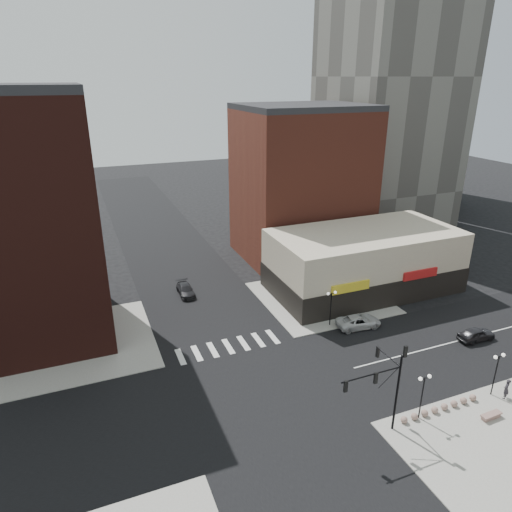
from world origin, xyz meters
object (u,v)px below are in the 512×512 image
dark_sedan_north (186,290)px  stone_bench (491,416)px  street_lamp_se_a (424,386)px  street_lamp_ne (331,300)px  white_suv (359,322)px  dark_sedan_east (476,334)px  traffic_signal (386,378)px  pedestrian (506,389)px  street_lamp_se_b (498,364)px

dark_sedan_north → stone_bench: dark_sedan_north is taller
street_lamp_se_a → stone_bench: bearing=-22.4°
street_lamp_ne → white_suv: size_ratio=0.82×
street_lamp_ne → dark_sedan_east: size_ratio=0.99×
traffic_signal → street_lamp_se_a: traffic_signal is taller
white_suv → street_lamp_se_a: bearing=171.0°
dark_sedan_east → pedestrian: pedestrian is taller
street_lamp_se_a → dark_sedan_east: size_ratio=0.99×
street_lamp_ne → dark_sedan_north: size_ratio=0.92×
street_lamp_ne → dark_sedan_east: (12.97, -8.53, -2.58)m
street_lamp_se_b → dark_sedan_north: bearing=124.1°
white_suv → street_lamp_se_b: bearing=-158.2°
street_lamp_se_b → street_lamp_ne: 17.46m
traffic_signal → pedestrian: (12.47, -0.98, -3.89)m
street_lamp_se_a → stone_bench: (5.50, -2.27, -2.93)m
traffic_signal → street_lamp_se_b: size_ratio=1.87×
street_lamp_se_a → street_lamp_ne: 16.03m
traffic_signal → street_lamp_ne: (4.76, 15.83, -1.67)m
street_lamp_se_b → stone_bench: size_ratio=2.15×
pedestrian → stone_bench: bearing=-8.1°
dark_sedan_east → dark_sedan_north: bearing=50.8°
traffic_signal → street_lamp_se_b: 11.88m
street_lamp_se_a → street_lamp_se_b: same height
dark_sedan_east → white_suv: bearing=56.6°
traffic_signal → dark_sedan_north: bearing=106.0°
traffic_signal → white_suv: (7.59, 14.33, -4.25)m
street_lamp_se_a → street_lamp_ne: same height
street_lamp_ne → dark_sedan_north: bearing=133.7°
traffic_signal → white_suv: bearing=62.1°
white_suv → traffic_signal: bearing=157.9°
white_suv → dark_sedan_east: (10.14, -7.03, 0.01)m
traffic_signal → dark_sedan_north: (-8.51, 29.73, -4.31)m
street_lamp_se_a → dark_sedan_east: bearing=28.1°
white_suv → dark_sedan_east: size_ratio=1.22×
street_lamp_ne → dark_sedan_north: street_lamp_ne is taller
traffic_signal → dark_sedan_east: size_ratio=1.85×
white_suv → stone_bench: (1.68, -16.77, -0.35)m
street_lamp_se_a → street_lamp_se_b: (8.00, 0.00, 0.00)m
pedestrian → stone_bench: size_ratio=0.98×
street_lamp_ne → stone_bench: size_ratio=2.15×
pedestrian → street_lamp_se_b: bearing=-81.6°
street_lamp_ne → dark_sedan_east: bearing=-33.3°
dark_sedan_east → stone_bench: size_ratio=2.16×
street_lamp_se_a → street_lamp_se_b: 8.00m
traffic_signal → street_lamp_ne: size_ratio=1.87×
traffic_signal → stone_bench: traffic_signal is taller
stone_bench → traffic_signal: bearing=163.4°
street_lamp_se_b → traffic_signal: bearing=179.2°
street_lamp_ne → dark_sedan_north: 19.40m
stone_bench → street_lamp_ne: bearing=102.0°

